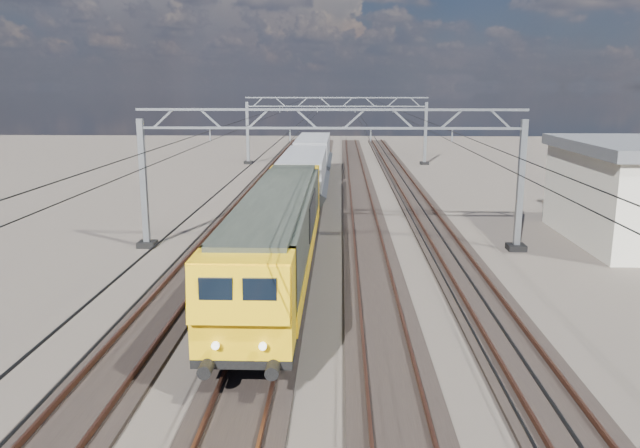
{
  "coord_description": "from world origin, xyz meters",
  "views": [
    {
      "loc": [
        0.54,
        -27.08,
        8.12
      ],
      "look_at": [
        -0.34,
        -1.06,
        2.4
      ],
      "focal_mm": 35.0,
      "sensor_mm": 36.0,
      "label": 1
    }
  ],
  "objects_px": {
    "hopper_wagon_lead": "(304,175)",
    "catenary_gantry_mid": "(330,173)",
    "catenary_gantry_far": "(336,128)",
    "locomotive": "(279,232)",
    "hopper_wagon_mid": "(313,153)"
  },
  "relations": [
    {
      "from": "catenary_gantry_mid",
      "to": "catenary_gantry_far",
      "type": "distance_m",
      "value": 36.0
    },
    {
      "from": "catenary_gantry_far",
      "to": "hopper_wagon_lead",
      "type": "relative_size",
      "value": 1.53
    },
    {
      "from": "catenary_gantry_mid",
      "to": "catenary_gantry_far",
      "type": "height_order",
      "value": "same"
    },
    {
      "from": "locomotive",
      "to": "hopper_wagon_mid",
      "type": "xyz_separation_m",
      "value": [
        -0.0,
        31.9,
        -0.09
      ]
    },
    {
      "from": "catenary_gantry_mid",
      "to": "hopper_wagon_mid",
      "type": "xyz_separation_m",
      "value": [
        -2.0,
        25.61,
        -1.67
      ]
    },
    {
      "from": "catenary_gantry_mid",
      "to": "hopper_wagon_mid",
      "type": "relative_size",
      "value": 1.53
    },
    {
      "from": "catenary_gantry_mid",
      "to": "locomotive",
      "type": "distance_m",
      "value": 6.78
    },
    {
      "from": "catenary_gantry_far",
      "to": "hopper_wagon_lead",
      "type": "bearing_deg",
      "value": -94.65
    },
    {
      "from": "catenary_gantry_far",
      "to": "hopper_wagon_lead",
      "type": "distance_m",
      "value": 24.73
    },
    {
      "from": "hopper_wagon_lead",
      "to": "hopper_wagon_mid",
      "type": "relative_size",
      "value": 1.0
    },
    {
      "from": "catenary_gantry_far",
      "to": "locomotive",
      "type": "distance_m",
      "value": 42.36
    },
    {
      "from": "hopper_wagon_lead",
      "to": "catenary_gantry_mid",
      "type": "bearing_deg",
      "value": -80.06
    },
    {
      "from": "catenary_gantry_mid",
      "to": "locomotive",
      "type": "xyz_separation_m",
      "value": [
        -2.0,
        -6.28,
        -1.58
      ]
    },
    {
      "from": "hopper_wagon_lead",
      "to": "hopper_wagon_mid",
      "type": "xyz_separation_m",
      "value": [
        0.0,
        14.2,
        0.0
      ]
    },
    {
      "from": "catenary_gantry_mid",
      "to": "hopper_wagon_mid",
      "type": "bearing_deg",
      "value": 94.47
    }
  ]
}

